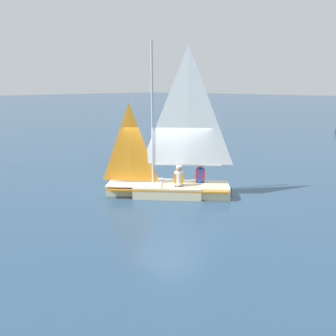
% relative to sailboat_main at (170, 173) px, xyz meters
% --- Properties ---
extents(ground_plane, '(260.00, 260.00, 0.00)m').
position_rel_sailboat_main_xyz_m(ground_plane, '(0.04, -0.05, -0.81)').
color(ground_plane, '#2D4C6B').
extents(sailboat_main, '(3.77, 4.26, 5.42)m').
position_rel_sailboat_main_xyz_m(sailboat_main, '(0.00, 0.00, 0.00)').
color(sailboat_main, beige).
rests_on(sailboat_main, ground_plane).
extents(sailor_helm, '(0.42, 0.43, 1.16)m').
position_rel_sailboat_main_xyz_m(sailor_helm, '(-0.04, 0.41, -0.18)').
color(sailor_helm, black).
rests_on(sailor_helm, ground_plane).
extents(sailor_crew, '(0.42, 0.43, 1.16)m').
position_rel_sailboat_main_xyz_m(sailor_crew, '(-0.92, 0.71, -0.19)').
color(sailor_crew, black).
rests_on(sailor_crew, ground_plane).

